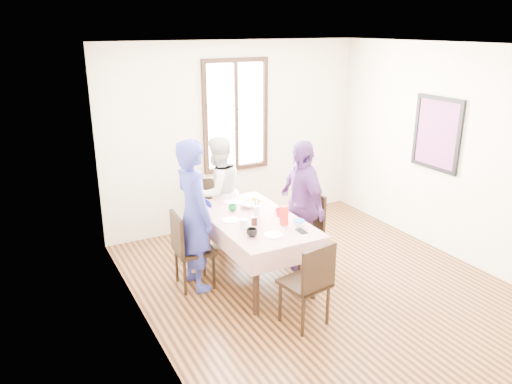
% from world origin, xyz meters
% --- Properties ---
extents(ground, '(4.50, 4.50, 0.00)m').
position_xyz_m(ground, '(0.00, 0.00, 0.00)').
color(ground, black).
rests_on(ground, ground).
extents(back_wall, '(4.00, 0.00, 4.00)m').
position_xyz_m(back_wall, '(0.00, 2.25, 1.35)').
color(back_wall, beige).
rests_on(back_wall, ground).
extents(right_wall, '(0.00, 4.50, 4.50)m').
position_xyz_m(right_wall, '(2.00, 0.00, 1.35)').
color(right_wall, beige).
rests_on(right_wall, ground).
extents(window_frame, '(1.02, 0.06, 1.62)m').
position_xyz_m(window_frame, '(0.00, 2.23, 1.65)').
color(window_frame, black).
rests_on(window_frame, back_wall).
extents(window_pane, '(0.90, 0.02, 1.50)m').
position_xyz_m(window_pane, '(0.00, 2.24, 1.65)').
color(window_pane, white).
rests_on(window_pane, back_wall).
extents(art_poster, '(0.04, 0.76, 0.96)m').
position_xyz_m(art_poster, '(1.98, 0.30, 1.55)').
color(art_poster, red).
rests_on(art_poster, right_wall).
extents(dining_table, '(0.84, 1.58, 0.75)m').
position_xyz_m(dining_table, '(-0.59, 0.53, 0.38)').
color(dining_table, black).
rests_on(dining_table, ground).
extents(tablecloth, '(0.96, 1.70, 0.01)m').
position_xyz_m(tablecloth, '(-0.59, 0.53, 0.76)').
color(tablecloth, '#580107').
rests_on(tablecloth, dining_table).
extents(chair_left, '(0.45, 0.45, 0.91)m').
position_xyz_m(chair_left, '(-1.29, 0.68, 0.46)').
color(chair_left, black).
rests_on(chair_left, ground).
extents(chair_right, '(0.48, 0.48, 0.91)m').
position_xyz_m(chair_right, '(0.11, 0.58, 0.46)').
color(chair_right, black).
rests_on(chair_right, ground).
extents(chair_far, '(0.48, 0.48, 0.91)m').
position_xyz_m(chair_far, '(-0.59, 1.62, 0.46)').
color(chair_far, black).
rests_on(chair_far, ground).
extents(chair_near, '(0.49, 0.49, 0.91)m').
position_xyz_m(chair_near, '(-0.59, -0.55, 0.46)').
color(chair_near, black).
rests_on(chair_near, ground).
extents(person_left, '(0.45, 0.66, 1.74)m').
position_xyz_m(person_left, '(-1.27, 0.68, 0.87)').
color(person_left, '#2E3390').
rests_on(person_left, ground).
extents(person_far, '(0.85, 0.73, 1.53)m').
position_xyz_m(person_far, '(-0.59, 1.60, 0.76)').
color(person_far, silver).
rests_on(person_far, ground).
extents(person_right, '(0.45, 0.96, 1.61)m').
position_xyz_m(person_right, '(0.09, 0.58, 0.81)').
color(person_right, '#5C3478').
rests_on(person_right, ground).
extents(mug_black, '(0.12, 0.12, 0.09)m').
position_xyz_m(mug_black, '(-0.85, 0.08, 0.81)').
color(mug_black, black).
rests_on(mug_black, tablecloth).
extents(mug_flag, '(0.12, 0.12, 0.09)m').
position_xyz_m(mug_flag, '(-0.30, 0.45, 0.81)').
color(mug_flag, red).
rests_on(mug_flag, tablecloth).
extents(mug_green, '(0.14, 0.14, 0.08)m').
position_xyz_m(mug_green, '(-0.71, 0.87, 0.80)').
color(mug_green, '#0C7226').
rests_on(mug_green, tablecloth).
extents(serving_bowl, '(0.29, 0.29, 0.06)m').
position_xyz_m(serving_bowl, '(-0.46, 0.90, 0.79)').
color(serving_bowl, white).
rests_on(serving_bowl, tablecloth).
extents(juice_carton, '(0.07, 0.07, 0.22)m').
position_xyz_m(juice_carton, '(-0.38, 0.20, 0.87)').
color(juice_carton, red).
rests_on(juice_carton, tablecloth).
extents(butter_tub, '(0.10, 0.10, 0.05)m').
position_xyz_m(butter_tub, '(-0.25, 0.11, 0.79)').
color(butter_tub, white).
rests_on(butter_tub, tablecloth).
extents(jam_jar, '(0.07, 0.07, 0.10)m').
position_xyz_m(jam_jar, '(-0.68, 0.35, 0.81)').
color(jam_jar, black).
rests_on(jam_jar, tablecloth).
extents(drinking_glass, '(0.08, 0.08, 0.11)m').
position_xyz_m(drinking_glass, '(-0.83, 0.32, 0.82)').
color(drinking_glass, silver).
rests_on(drinking_glass, tablecloth).
extents(smartphone, '(0.08, 0.16, 0.01)m').
position_xyz_m(smartphone, '(-0.31, -0.05, 0.77)').
color(smartphone, black).
rests_on(smartphone, tablecloth).
extents(flower_vase, '(0.07, 0.07, 0.14)m').
position_xyz_m(flower_vase, '(-0.55, 0.55, 0.83)').
color(flower_vase, silver).
rests_on(flower_vase, tablecloth).
extents(plate_left, '(0.20, 0.20, 0.01)m').
position_xyz_m(plate_left, '(-0.87, 0.60, 0.77)').
color(plate_left, white).
rests_on(plate_left, tablecloth).
extents(plate_far, '(0.20, 0.20, 0.01)m').
position_xyz_m(plate_far, '(-0.60, 1.15, 0.77)').
color(plate_far, white).
rests_on(plate_far, tablecloth).
extents(plate_near, '(0.20, 0.20, 0.01)m').
position_xyz_m(plate_near, '(-0.64, -0.00, 0.77)').
color(plate_near, white).
rests_on(plate_near, tablecloth).
extents(butter_lid, '(0.12, 0.12, 0.01)m').
position_xyz_m(butter_lid, '(-0.25, 0.11, 0.82)').
color(butter_lid, blue).
rests_on(butter_lid, butter_tub).
extents(flower_bunch, '(0.09, 0.09, 0.10)m').
position_xyz_m(flower_bunch, '(-0.55, 0.55, 0.95)').
color(flower_bunch, yellow).
rests_on(flower_bunch, flower_vase).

